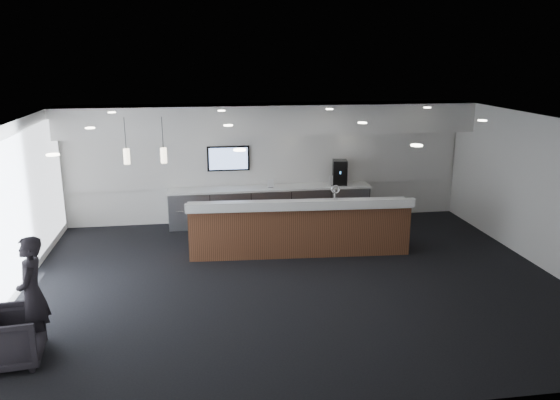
{
  "coord_description": "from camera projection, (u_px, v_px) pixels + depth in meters",
  "views": [
    {
      "loc": [
        -1.73,
        -9.46,
        4.18
      ],
      "look_at": [
        -0.1,
        1.3,
        1.24
      ],
      "focal_mm": 35.0,
      "sensor_mm": 36.0,
      "label": 1
    }
  ],
  "objects": [
    {
      "name": "armchair",
      "position": [
        10.0,
        338.0,
        7.51
      ],
      "size": [
        0.94,
        0.92,
        0.78
      ],
      "primitive_type": "imported",
      "rotation": [
        0.0,
        0.0,
        1.68
      ],
      "color": "black",
      "rests_on": "ground"
    },
    {
      "name": "cup_1",
      "position": [
        339.0,
        184.0,
        13.75
      ],
      "size": [
        0.13,
        0.13,
        0.08
      ],
      "primitive_type": "imported",
      "rotation": [
        0.0,
        0.0,
        0.65
      ],
      "color": "white",
      "rests_on": "back_credenza"
    },
    {
      "name": "back_credenza",
      "position": [
        270.0,
        205.0,
        13.71
      ],
      "size": [
        5.06,
        0.66,
        0.95
      ],
      "color": "#999CA2",
      "rests_on": "ground"
    },
    {
      "name": "cup_0",
      "position": [
        345.0,
        183.0,
        13.77
      ],
      "size": [
        0.09,
        0.09,
        0.08
      ],
      "primitive_type": "imported",
      "color": "white",
      "rests_on": "back_credenza"
    },
    {
      "name": "lounge_guest",
      "position": [
        32.0,
        294.0,
        7.8
      ],
      "size": [
        0.44,
        0.64,
        1.7
      ],
      "primitive_type": "imported",
      "rotation": [
        0.0,
        0.0,
        -1.51
      ],
      "color": "black",
      "rests_on": "ground"
    },
    {
      "name": "service_counter",
      "position": [
        299.0,
        228.0,
        11.63
      ],
      "size": [
        4.77,
        1.07,
        1.49
      ],
      "rotation": [
        0.0,
        0.0,
        -0.06
      ],
      "color": "#4A2B18",
      "rests_on": "ground"
    },
    {
      "name": "info_sign_right",
      "position": [
        333.0,
        180.0,
        13.71
      ],
      "size": [
        0.19,
        0.06,
        0.25
      ],
      "primitive_type": "cube",
      "rotation": [
        0.0,
        0.0,
        0.19
      ],
      "color": "silver",
      "rests_on": "back_credenza"
    },
    {
      "name": "ceiling",
      "position": [
        297.0,
        122.0,
        9.58
      ],
      "size": [
        10.0,
        8.0,
        0.02
      ],
      "primitive_type": "cube",
      "color": "black",
      "rests_on": "back_wall"
    },
    {
      "name": "ceiling_can_lights",
      "position": [
        297.0,
        124.0,
        9.59
      ],
      "size": [
        7.0,
        5.0,
        0.02
      ],
      "primitive_type": null,
      "color": "white",
      "rests_on": "ceiling"
    },
    {
      "name": "soffit_bulkhead",
      "position": [
        270.0,
        119.0,
        13.06
      ],
      "size": [
        10.0,
        0.9,
        0.7
      ],
      "primitive_type": "cube",
      "color": "silver",
      "rests_on": "back_wall"
    },
    {
      "name": "ground",
      "position": [
        295.0,
        280.0,
        10.37
      ],
      "size": [
        10.0,
        10.0,
        0.0
      ],
      "primitive_type": "plane",
      "color": "black",
      "rests_on": "ground"
    },
    {
      "name": "back_wall",
      "position": [
        268.0,
        162.0,
        13.79
      ],
      "size": [
        10.0,
        0.02,
        3.0
      ],
      "primitive_type": "cube",
      "color": "silver",
      "rests_on": "ground"
    },
    {
      "name": "coffee_machine",
      "position": [
        340.0,
        172.0,
        13.79
      ],
      "size": [
        0.42,
        0.51,
        0.62
      ],
      "rotation": [
        0.0,
        0.0,
        -0.17
      ],
      "color": "black",
      "rests_on": "back_credenza"
    },
    {
      "name": "right_wall",
      "position": [
        546.0,
        194.0,
        10.7
      ],
      "size": [
        0.02,
        8.0,
        3.0
      ],
      "primitive_type": "cube",
      "color": "silver",
      "rests_on": "ground"
    },
    {
      "name": "left_wall",
      "position": [
        6.0,
        216.0,
        9.25
      ],
      "size": [
        0.02,
        8.0,
        3.0
      ],
      "primitive_type": "cube",
      "color": "silver",
      "rests_on": "ground"
    },
    {
      "name": "cup_3",
      "position": [
        329.0,
        184.0,
        13.71
      ],
      "size": [
        0.12,
        0.12,
        0.08
      ],
      "primitive_type": "imported",
      "rotation": [
        0.0,
        0.0,
        1.94
      ],
      "color": "white",
      "rests_on": "back_credenza"
    },
    {
      "name": "cup_2",
      "position": [
        334.0,
        184.0,
        13.73
      ],
      "size": [
        0.11,
        0.11,
        0.08
      ],
      "primitive_type": "imported",
      "rotation": [
        0.0,
        0.0,
        1.29
      ],
      "color": "white",
      "rests_on": "back_credenza"
    },
    {
      "name": "window_blinds_wall",
      "position": [
        9.0,
        216.0,
        9.26
      ],
      "size": [
        0.04,
        7.36,
        2.55
      ],
      "primitive_type": "cube",
      "color": "#AEBED1",
      "rests_on": "left_wall"
    },
    {
      "name": "wall_tv",
      "position": [
        228.0,
        158.0,
        13.52
      ],
      "size": [
        1.05,
        0.08,
        0.62
      ],
      "color": "black",
      "rests_on": "back_wall"
    },
    {
      "name": "alcove_panel",
      "position": [
        268.0,
        159.0,
        13.74
      ],
      "size": [
        9.8,
        0.06,
        1.4
      ],
      "primitive_type": "cube",
      "color": "silver",
      "rests_on": "back_wall"
    },
    {
      "name": "pendant_right",
      "position": [
        124.0,
        161.0,
        10.09
      ],
      "size": [
        0.12,
        0.12,
        0.3
      ],
      "primitive_type": "cylinder",
      "color": "beige",
      "rests_on": "ceiling"
    },
    {
      "name": "info_sign_left",
      "position": [
        271.0,
        184.0,
        13.49
      ],
      "size": [
        0.15,
        0.03,
        0.21
      ],
      "primitive_type": "cube",
      "rotation": [
        0.0,
        0.0,
        -0.07
      ],
      "color": "silver",
      "rests_on": "back_credenza"
    },
    {
      "name": "pendant_left",
      "position": [
        162.0,
        160.0,
        10.2
      ],
      "size": [
        0.12,
        0.12,
        0.3
      ],
      "primitive_type": "cylinder",
      "color": "beige",
      "rests_on": "ceiling"
    }
  ]
}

